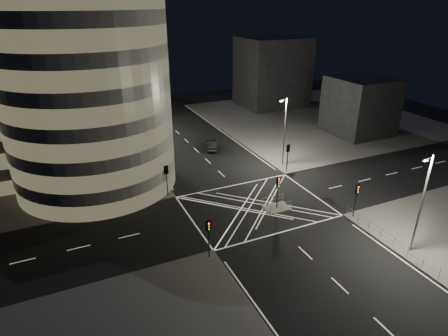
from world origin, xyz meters
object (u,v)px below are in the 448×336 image
traffic_signal_fl (166,175)px  sedan (211,145)px  street_lamp_right_far (284,130)px  street_lamp_right_near (422,202)px  traffic_signal_island (278,186)px  traffic_signal_nl (209,232)px  traffic_signal_nr (356,195)px  traffic_signal_fr (288,153)px  street_lamp_left_near (149,142)px  street_lamp_left_far (123,109)px  central_island (277,208)px

traffic_signal_fl → sedan: bearing=48.6°
street_lamp_right_far → street_lamp_right_near: size_ratio=1.00×
traffic_signal_island → street_lamp_right_far: street_lamp_right_far is taller
traffic_signal_nl → traffic_signal_nr: size_ratio=1.00×
street_lamp_right_near → sedan: street_lamp_right_near is taller
traffic_signal_fl → sedan: 17.07m
traffic_signal_fr → street_lamp_left_near: bearing=164.1°
street_lamp_left_far → street_lamp_right_near: same height
traffic_signal_nr → street_lamp_right_near: (0.64, -7.20, 2.63)m
street_lamp_left_far → traffic_signal_nr: bearing=-63.6°
traffic_signal_island → street_lamp_right_far: bearing=54.7°
traffic_signal_fr → sedan: 14.38m
traffic_signal_fl → street_lamp_right_far: (18.24, 2.20, 2.63)m
street_lamp_left_far → sedan: size_ratio=2.17×
traffic_signal_nr → traffic_signal_nl: bearing=180.0°
traffic_signal_island → street_lamp_right_near: size_ratio=0.40×
traffic_signal_fl → traffic_signal_nl: same height
traffic_signal_nl → traffic_signal_fr: same height
street_lamp_right_far → street_lamp_left_far: bearing=131.9°
traffic_signal_nl → traffic_signal_fr: (17.60, 13.60, 0.00)m
street_lamp_right_far → sedan: 13.51m
traffic_signal_island → traffic_signal_fr: bearing=50.7°
central_island → street_lamp_left_far: size_ratio=0.30×
street_lamp_right_far → sedan: (-7.04, 10.50, -4.78)m
street_lamp_left_near → sedan: street_lamp_left_near is taller
traffic_signal_nr → street_lamp_right_far: size_ratio=0.40×
street_lamp_left_far → street_lamp_right_near: 47.88m
traffic_signal_nl → traffic_signal_island: 12.03m
traffic_signal_nl → sedan: (11.20, 26.30, -2.15)m
sedan → traffic_signal_island: bearing=106.1°
traffic_signal_island → street_lamp_left_near: 17.89m
street_lamp_left_far → street_lamp_left_near: bearing=-90.0°
traffic_signal_fl → street_lamp_right_near: (18.24, -20.80, 2.63)m
street_lamp_left_near → sedan: (11.84, 7.50, -4.78)m
traffic_signal_nr → traffic_signal_island: (-6.80, 5.30, 0.00)m
central_island → sedan: sedan is taller
central_island → sedan: size_ratio=0.65×
traffic_signal_nl → street_lamp_left_far: 36.90m
sedan → traffic_signal_nl: bearing=84.1°
traffic_signal_fr → traffic_signal_nr: 13.60m
traffic_signal_fl → street_lamp_left_far: bearing=91.6°
traffic_signal_nl → traffic_signal_nr: bearing=0.0°
traffic_signal_nr → street_lamp_right_far: 16.03m
street_lamp_right_near → traffic_signal_fr: bearing=91.8°
central_island → street_lamp_left_far: street_lamp_left_far is taller
central_island → traffic_signal_fr: 11.10m
street_lamp_right_far → traffic_signal_fr: bearing=-106.1°
street_lamp_left_near → traffic_signal_island: bearing=-49.7°
traffic_signal_island → sedan: (0.40, 21.00, -2.15)m
traffic_signal_island → street_lamp_right_near: (7.44, -12.50, 2.63)m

